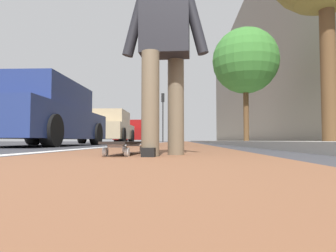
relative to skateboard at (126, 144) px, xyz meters
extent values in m
plane|color=#38383D|center=(8.66, -0.18, -0.09)|extent=(80.00, 80.00, 0.00)
cube|color=brown|center=(22.66, -0.18, -0.09)|extent=(56.00, 2.02, 0.00)
cube|color=silver|center=(18.66, 0.99, -0.09)|extent=(52.00, 0.16, 0.01)
cube|color=#9E9B93|center=(16.66, -3.29, -0.04)|extent=(52.00, 3.20, 0.11)
cube|color=gray|center=(20.66, -6.04, 5.64)|extent=(40.00, 1.20, 11.48)
cylinder|color=white|center=(0.30, 0.07, -0.06)|extent=(0.07, 0.03, 0.07)
cylinder|color=white|center=(0.30, -0.10, -0.06)|extent=(0.07, 0.03, 0.07)
cylinder|color=white|center=(-0.30, 0.10, -0.06)|extent=(0.07, 0.03, 0.07)
cylinder|color=white|center=(-0.30, -0.07, -0.06)|extent=(0.07, 0.03, 0.07)
cube|color=silver|center=(0.30, -0.01, -0.01)|extent=(0.07, 0.12, 0.02)
cube|color=silver|center=(-0.30, 0.01, -0.01)|extent=(0.07, 0.12, 0.02)
cube|color=black|center=(0.00, 0.00, 0.01)|extent=(0.85, 0.24, 0.02)
cylinder|color=brown|center=(-0.27, -0.24, 0.32)|extent=(0.14, 0.14, 0.82)
cylinder|color=brown|center=(-0.01, -0.44, 0.32)|extent=(0.14, 0.14, 0.82)
cube|color=black|center=(-0.27, -0.24, -0.06)|extent=(0.26, 0.11, 0.07)
cube|color=black|center=(-0.15, -0.35, 1.03)|extent=(0.26, 0.41, 0.60)
cylinder|color=black|center=(-0.14, -0.11, 1.03)|extent=(0.10, 0.24, 0.60)
cylinder|color=black|center=(-0.16, -0.59, 1.03)|extent=(0.10, 0.24, 0.60)
cube|color=navy|center=(4.11, 2.83, 0.42)|extent=(4.61, 1.95, 0.70)
cube|color=navy|center=(3.96, 2.82, 1.07)|extent=(2.55, 1.78, 0.60)
cube|color=#4C606B|center=(5.22, 2.84, 1.07)|extent=(0.06, 1.67, 0.51)
cylinder|color=black|center=(5.52, 3.74, 0.21)|extent=(0.62, 0.23, 0.61)
cylinder|color=black|center=(5.55, 1.94, 0.21)|extent=(0.62, 0.23, 0.61)
cylinder|color=black|center=(2.70, 1.91, 0.21)|extent=(0.62, 0.23, 0.61)
cube|color=tan|center=(10.93, 2.97, 0.46)|extent=(4.07, 1.92, 0.70)
cube|color=tan|center=(10.78, 2.96, 1.11)|extent=(2.26, 1.73, 0.60)
cube|color=#4C606B|center=(11.89, 2.99, 1.11)|extent=(0.08, 1.60, 0.51)
cylinder|color=black|center=(12.15, 3.86, 0.25)|extent=(0.68, 0.24, 0.68)
cylinder|color=black|center=(12.20, 2.14, 0.25)|extent=(0.68, 0.24, 0.68)
cylinder|color=black|center=(9.66, 3.80, 0.25)|extent=(0.68, 0.24, 0.68)
cylinder|color=black|center=(9.71, 2.07, 0.25)|extent=(0.68, 0.24, 0.68)
cube|color=maroon|center=(17.43, 2.89, 0.43)|extent=(4.61, 1.91, 0.70)
cube|color=maroon|center=(17.28, 2.89, 1.08)|extent=(2.54, 1.74, 0.60)
cube|color=#4C606B|center=(18.54, 2.88, 1.08)|extent=(0.06, 1.64, 0.51)
cylinder|color=black|center=(18.86, 3.76, 0.22)|extent=(0.64, 0.23, 0.64)
cylinder|color=black|center=(18.84, 1.99, 0.22)|extent=(0.64, 0.23, 0.64)
cylinder|color=black|center=(16.01, 3.79, 0.22)|extent=(0.64, 0.23, 0.64)
cylinder|color=black|center=(15.99, 2.02, 0.22)|extent=(0.64, 0.23, 0.64)
cylinder|color=#2D2D2D|center=(24.59, 1.39, 1.79)|extent=(0.12, 0.12, 3.77)
cube|color=black|center=(24.59, 1.39, 4.08)|extent=(0.24, 0.28, 0.80)
sphere|color=red|center=(24.72, 1.39, 4.34)|extent=(0.16, 0.16, 0.16)
sphere|color=#392907|center=(24.72, 1.39, 4.08)|extent=(0.16, 0.16, 0.16)
sphere|color=black|center=(24.72, 1.39, 3.82)|extent=(0.16, 0.16, 0.16)
cylinder|color=brown|center=(2.36, -2.89, 1.20)|extent=(0.24, 0.24, 2.59)
cylinder|color=brown|center=(8.62, -2.89, 1.06)|extent=(0.20, 0.20, 2.31)
sphere|color=#3D7F33|center=(8.62, -2.89, 3.09)|extent=(2.51, 2.51, 2.51)
camera|label=1|loc=(-2.50, -0.50, 0.03)|focal=31.08mm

